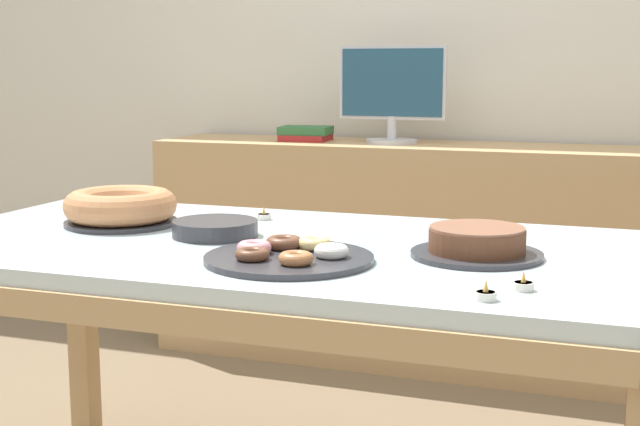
# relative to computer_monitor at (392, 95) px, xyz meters

# --- Properties ---
(wall_back) EXTENTS (8.00, 0.10, 2.60)m
(wall_back) POSITION_rel_computer_monitor_xyz_m (0.11, 0.30, 0.24)
(wall_back) COLOR silver
(wall_back) RESTS_ON ground
(dining_table) EXTENTS (1.81, 0.94, 0.76)m
(dining_table) POSITION_rel_computer_monitor_xyz_m (0.11, -1.46, -0.39)
(dining_table) COLOR silver
(dining_table) RESTS_ON ground
(sideboard) EXTENTS (2.11, 0.44, 0.88)m
(sideboard) POSITION_rel_computer_monitor_xyz_m (0.11, 0.00, -0.63)
(sideboard) COLOR tan
(sideboard) RESTS_ON ground
(computer_monitor) EXTENTS (0.42, 0.20, 0.38)m
(computer_monitor) POSITION_rel_computer_monitor_xyz_m (0.00, 0.00, 0.00)
(computer_monitor) COLOR silver
(computer_monitor) RESTS_ON sideboard
(book_stack) EXTENTS (0.21, 0.18, 0.06)m
(book_stack) POSITION_rel_computer_monitor_xyz_m (-0.36, 0.00, -0.16)
(book_stack) COLOR maroon
(book_stack) RESTS_ON sideboard
(cake_chocolate_round) EXTENTS (0.29, 0.29, 0.07)m
(cake_chocolate_round) POSITION_rel_computer_monitor_xyz_m (0.59, -1.47, -0.27)
(cake_chocolate_round) COLOR #333338
(cake_chocolate_round) RESTS_ON dining_table
(cake_golden_bundt) EXTENTS (0.29, 0.29, 0.09)m
(cake_golden_bundt) POSITION_rel_computer_monitor_xyz_m (-0.36, -1.38, -0.26)
(cake_golden_bundt) COLOR #333338
(cake_golden_bundt) RESTS_ON dining_table
(pastry_platter) EXTENTS (0.36, 0.36, 0.04)m
(pastry_platter) POSITION_rel_computer_monitor_xyz_m (0.22, -1.65, -0.29)
(pastry_platter) COLOR #333338
(pastry_platter) RESTS_ON dining_table
(plate_stack) EXTENTS (0.21, 0.21, 0.04)m
(plate_stack) POSITION_rel_computer_monitor_xyz_m (-0.05, -1.45, -0.28)
(plate_stack) COLOR #333338
(plate_stack) RESTS_ON dining_table
(tealight_near_front) EXTENTS (0.04, 0.04, 0.04)m
(tealight_near_front) POSITION_rel_computer_monitor_xyz_m (-0.04, -1.18, -0.29)
(tealight_near_front) COLOR silver
(tealight_near_front) RESTS_ON dining_table
(tealight_near_cakes) EXTENTS (0.04, 0.04, 0.04)m
(tealight_near_cakes) POSITION_rel_computer_monitor_xyz_m (0.67, -1.83, -0.29)
(tealight_near_cakes) COLOR silver
(tealight_near_cakes) RESTS_ON dining_table
(tealight_centre) EXTENTS (0.04, 0.04, 0.04)m
(tealight_centre) POSITION_rel_computer_monitor_xyz_m (0.73, -1.73, -0.29)
(tealight_centre) COLOR silver
(tealight_centre) RESTS_ON dining_table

